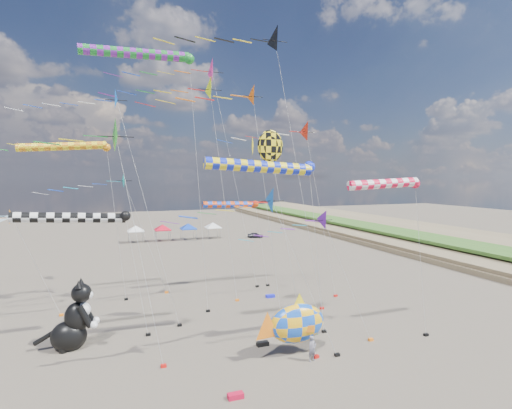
{
  "coord_description": "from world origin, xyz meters",
  "views": [
    {
      "loc": [
        -10.77,
        -18.13,
        12.53
      ],
      "look_at": [
        0.44,
        12.0,
        10.28
      ],
      "focal_mm": 28.0,
      "sensor_mm": 36.0,
      "label": 1
    }
  ],
  "objects_px": {
    "fish_inflatable": "(296,323)",
    "child_green": "(317,328)",
    "child_blue": "(312,344)",
    "parked_car": "(255,235)",
    "cat_inflatable": "(72,314)",
    "person_adult": "(312,349)"
  },
  "relations": [
    {
      "from": "child_blue",
      "to": "child_green",
      "type": "bearing_deg",
      "value": -0.9
    },
    {
      "from": "fish_inflatable",
      "to": "child_green",
      "type": "distance_m",
      "value": 4.28
    },
    {
      "from": "person_adult",
      "to": "cat_inflatable",
      "type": "bearing_deg",
      "value": 137.85
    },
    {
      "from": "child_blue",
      "to": "fish_inflatable",
      "type": "bearing_deg",
      "value": 124.93
    },
    {
      "from": "parked_car",
      "to": "child_blue",
      "type": "bearing_deg",
      "value": -169.22
    },
    {
      "from": "cat_inflatable",
      "to": "child_blue",
      "type": "relative_size",
      "value": 4.63
    },
    {
      "from": "child_green",
      "to": "parked_car",
      "type": "distance_m",
      "value": 50.65
    },
    {
      "from": "person_adult",
      "to": "child_blue",
      "type": "bearing_deg",
      "value": 48.25
    },
    {
      "from": "fish_inflatable",
      "to": "child_green",
      "type": "bearing_deg",
      "value": 39.59
    },
    {
      "from": "person_adult",
      "to": "parked_car",
      "type": "distance_m",
      "value": 55.0
    },
    {
      "from": "cat_inflatable",
      "to": "parked_car",
      "type": "xyz_separation_m",
      "value": [
        30.82,
        44.89,
        -2.01
      ]
    },
    {
      "from": "cat_inflatable",
      "to": "parked_car",
      "type": "distance_m",
      "value": 54.49
    },
    {
      "from": "cat_inflatable",
      "to": "child_green",
      "type": "relative_size",
      "value": 4.44
    },
    {
      "from": "parked_car",
      "to": "child_green",
      "type": "bearing_deg",
      "value": -168.03
    },
    {
      "from": "person_adult",
      "to": "child_blue",
      "type": "xyz_separation_m",
      "value": [
        0.66,
        1.31,
        -0.32
      ]
    },
    {
      "from": "child_blue",
      "to": "parked_car",
      "type": "height_order",
      "value": "child_blue"
    },
    {
      "from": "person_adult",
      "to": "parked_car",
      "type": "bearing_deg",
      "value": 58.74
    },
    {
      "from": "cat_inflatable",
      "to": "fish_inflatable",
      "type": "distance_m",
      "value": 16.24
    },
    {
      "from": "cat_inflatable",
      "to": "fish_inflatable",
      "type": "height_order",
      "value": "cat_inflatable"
    },
    {
      "from": "cat_inflatable",
      "to": "child_green",
      "type": "distance_m",
      "value": 18.44
    },
    {
      "from": "fish_inflatable",
      "to": "person_adult",
      "type": "distance_m",
      "value": 1.98
    },
    {
      "from": "child_blue",
      "to": "parked_car",
      "type": "xyz_separation_m",
      "value": [
        14.76,
        51.49,
        -0.01
      ]
    }
  ]
}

